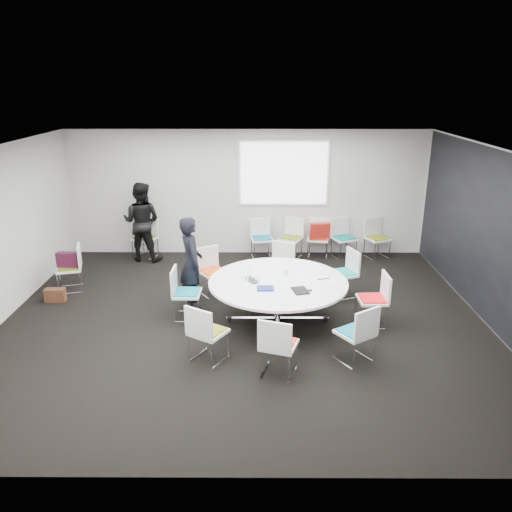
{
  "coord_description": "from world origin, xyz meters",
  "views": [
    {
      "loc": [
        0.24,
        -7.5,
        3.79
      ],
      "look_at": [
        0.2,
        0.4,
        1.0
      ],
      "focal_mm": 35.0,
      "sensor_mm": 36.0,
      "label": 1
    }
  ],
  "objects_px": {
    "chair_back_d": "(343,246)",
    "brown_bag": "(55,295)",
    "chair_ring_e": "(187,303)",
    "laptop": "(254,280)",
    "chair_back_c": "(318,246)",
    "maroon_bag": "(68,260)",
    "chair_ring_b": "(343,282)",
    "chair_person_back": "(146,245)",
    "person_main": "(191,263)",
    "person_back": "(142,222)",
    "chair_back_e": "(377,246)",
    "chair_ring_d": "(213,280)",
    "chair_spare_left": "(71,277)",
    "chair_ring_g": "(278,356)",
    "chair_back_a": "(262,246)",
    "cup": "(286,272)",
    "chair_ring_h": "(355,344)",
    "chair_ring_c": "(280,274)",
    "chair_ring_a": "(372,309)",
    "chair_ring_f": "(208,343)",
    "conference_table": "(278,291)",
    "chair_back_b": "(291,246)"
  },
  "relations": [
    {
      "from": "chair_back_d",
      "to": "brown_bag",
      "type": "distance_m",
      "value": 6.09
    },
    {
      "from": "chair_ring_e",
      "to": "laptop",
      "type": "xyz_separation_m",
      "value": [
        1.13,
        -0.12,
        0.47
      ]
    },
    {
      "from": "chair_back_c",
      "to": "maroon_bag",
      "type": "distance_m",
      "value": 5.27
    },
    {
      "from": "chair_ring_b",
      "to": "chair_person_back",
      "type": "relative_size",
      "value": 1.0
    },
    {
      "from": "chair_ring_b",
      "to": "person_main",
      "type": "height_order",
      "value": "person_main"
    },
    {
      "from": "person_back",
      "to": "chair_back_e",
      "type": "bearing_deg",
      "value": -168.76
    },
    {
      "from": "chair_ring_d",
      "to": "chair_spare_left",
      "type": "distance_m",
      "value": 2.71
    },
    {
      "from": "chair_ring_b",
      "to": "maroon_bag",
      "type": "relative_size",
      "value": 2.2
    },
    {
      "from": "chair_back_e",
      "to": "person_back",
      "type": "bearing_deg",
      "value": -22.35
    },
    {
      "from": "chair_ring_b",
      "to": "person_back",
      "type": "bearing_deg",
      "value": 43.52
    },
    {
      "from": "chair_back_c",
      "to": "brown_bag",
      "type": "height_order",
      "value": "chair_back_c"
    },
    {
      "from": "chair_ring_b",
      "to": "chair_ring_g",
      "type": "xyz_separation_m",
      "value": [
        -1.28,
        -2.63,
        0.0
      ]
    },
    {
      "from": "chair_back_c",
      "to": "person_back",
      "type": "bearing_deg",
      "value": 13.61
    },
    {
      "from": "chair_ring_d",
      "to": "chair_ring_e",
      "type": "height_order",
      "value": "same"
    },
    {
      "from": "chair_back_a",
      "to": "chair_back_e",
      "type": "height_order",
      "value": "same"
    },
    {
      "from": "laptop",
      "to": "cup",
      "type": "xyz_separation_m",
      "value": [
        0.53,
        0.27,
        0.03
      ]
    },
    {
      "from": "chair_ring_h",
      "to": "person_main",
      "type": "relative_size",
      "value": 0.54
    },
    {
      "from": "maroon_bag",
      "to": "chair_ring_c",
      "type": "bearing_deg",
      "value": 1.97
    },
    {
      "from": "maroon_bag",
      "to": "chair_spare_left",
      "type": "bearing_deg",
      "value": 15.88
    },
    {
      "from": "chair_back_a",
      "to": "laptop",
      "type": "distance_m",
      "value": 3.19
    },
    {
      "from": "chair_ring_d",
      "to": "laptop",
      "type": "relative_size",
      "value": 2.93
    },
    {
      "from": "chair_ring_a",
      "to": "chair_ring_e",
      "type": "height_order",
      "value": "same"
    },
    {
      "from": "chair_back_e",
      "to": "chair_ring_f",
      "type": "bearing_deg",
      "value": 28.47
    },
    {
      "from": "chair_back_c",
      "to": "conference_table",
      "type": "bearing_deg",
      "value": 83.58
    },
    {
      "from": "chair_back_d",
      "to": "chair_spare_left",
      "type": "distance_m",
      "value": 5.79
    },
    {
      "from": "chair_ring_f",
      "to": "person_back",
      "type": "relative_size",
      "value": 0.5
    },
    {
      "from": "chair_back_e",
      "to": "cup",
      "type": "bearing_deg",
      "value": 28.81
    },
    {
      "from": "chair_ring_d",
      "to": "conference_table",
      "type": "bearing_deg",
      "value": 102.87
    },
    {
      "from": "chair_ring_a",
      "to": "cup",
      "type": "distance_m",
      "value": 1.52
    },
    {
      "from": "chair_back_e",
      "to": "chair_back_b",
      "type": "bearing_deg",
      "value": -24.16
    },
    {
      "from": "chair_person_back",
      "to": "chair_back_d",
      "type": "bearing_deg",
      "value": -155.86
    },
    {
      "from": "chair_ring_d",
      "to": "chair_ring_h",
      "type": "height_order",
      "value": "same"
    },
    {
      "from": "chair_ring_h",
      "to": "chair_ring_g",
      "type": "bearing_deg",
      "value": 163.29
    },
    {
      "from": "chair_ring_h",
      "to": "chair_ring_b",
      "type": "bearing_deg",
      "value": 51.23
    },
    {
      "from": "chair_ring_a",
      "to": "chair_ring_b",
      "type": "xyz_separation_m",
      "value": [
        -0.3,
        1.15,
        0.0
      ]
    },
    {
      "from": "chair_ring_b",
      "to": "chair_back_e",
      "type": "xyz_separation_m",
      "value": [
        1.11,
        2.15,
        0.0
      ]
    },
    {
      "from": "person_main",
      "to": "person_back",
      "type": "relative_size",
      "value": 0.93
    },
    {
      "from": "chair_back_e",
      "to": "person_main",
      "type": "height_order",
      "value": "person_main"
    },
    {
      "from": "chair_spare_left",
      "to": "maroon_bag",
      "type": "bearing_deg",
      "value": 90.0
    },
    {
      "from": "chair_ring_c",
      "to": "chair_back_d",
      "type": "relative_size",
      "value": 1.0
    },
    {
      "from": "conference_table",
      "to": "brown_bag",
      "type": "height_order",
      "value": "conference_table"
    },
    {
      "from": "chair_ring_c",
      "to": "chair_back_e",
      "type": "distance_m",
      "value": 2.86
    },
    {
      "from": "chair_ring_e",
      "to": "maroon_bag",
      "type": "bearing_deg",
      "value": -114.89
    },
    {
      "from": "chair_back_c",
      "to": "person_back",
      "type": "height_order",
      "value": "person_back"
    },
    {
      "from": "chair_ring_b",
      "to": "person_main",
      "type": "relative_size",
      "value": 0.54
    },
    {
      "from": "brown_bag",
      "to": "chair_ring_d",
      "type": "bearing_deg",
      "value": 7.01
    },
    {
      "from": "chair_spare_left",
      "to": "person_back",
      "type": "bearing_deg",
      "value": -45.87
    },
    {
      "from": "chair_ring_b",
      "to": "chair_back_b",
      "type": "height_order",
      "value": "same"
    },
    {
      "from": "chair_ring_f",
      "to": "brown_bag",
      "type": "relative_size",
      "value": 2.44
    },
    {
      "from": "chair_back_d",
      "to": "chair_spare_left",
      "type": "xyz_separation_m",
      "value": [
        -5.47,
        -1.9,
        0.0
      ]
    }
  ]
}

